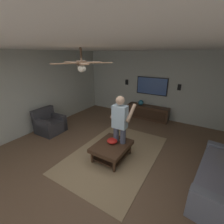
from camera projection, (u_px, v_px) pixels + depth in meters
ground_plane at (100, 165)px, 3.79m from camera, size 9.00×9.00×0.00m
wall_back_tv at (153, 86)px, 6.35m from camera, size 0.10×6.25×2.70m
wall_side_far at (19, 95)px, 4.82m from camera, size 7.70×0.10×2.70m
ceiling_slab at (96, 43)px, 2.82m from camera, size 7.70×6.25×0.10m
area_rug at (116, 153)px, 4.22m from camera, size 3.09×2.04×0.01m
armchair at (50, 124)px, 5.34m from camera, size 0.81×0.82×0.82m
coffee_table at (112, 148)px, 3.96m from camera, size 1.00×0.80×0.40m
media_console at (148, 112)px, 6.46m from camera, size 0.45×1.70×0.55m
tv at (152, 86)px, 6.28m from camera, size 0.05×1.26×0.71m
person_standing at (120, 123)px, 3.86m from camera, size 0.54×0.54×1.64m
bowl at (112, 141)px, 3.97m from camera, size 0.27×0.27×0.12m
remote_white at (122, 139)px, 4.13m from camera, size 0.15×0.10×0.02m
vase_round at (141, 103)px, 6.45m from camera, size 0.22×0.22×0.22m
wall_speaker_left at (179, 87)px, 5.76m from camera, size 0.06×0.12×0.22m
wall_speaker_right at (127, 82)px, 6.84m from camera, size 0.06×0.12×0.22m
ceiling_fan at (82, 64)px, 2.99m from camera, size 1.20×1.11×0.46m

